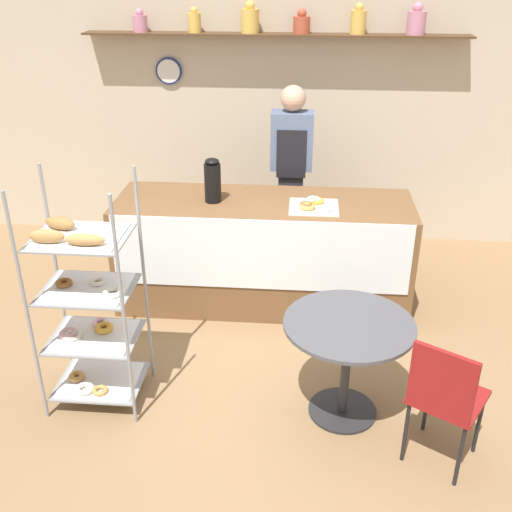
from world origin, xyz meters
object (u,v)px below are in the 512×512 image
(cafe_chair, at_px, (445,394))
(pastry_rack, at_px, (88,305))
(donut_tray_counter, at_px, (313,205))
(cafe_table, at_px, (348,345))
(person_worker, at_px, (291,171))
(coffee_carafe, at_px, (213,181))

(cafe_chair, bearing_deg, pastry_rack, 20.19)
(pastry_rack, distance_m, cafe_chair, 2.22)
(donut_tray_counter, bearing_deg, pastry_rack, -137.99)
(cafe_chair, xyz_separation_m, donut_tray_counter, (-0.75, 1.72, 0.42))
(cafe_table, xyz_separation_m, cafe_chair, (0.52, -0.42, -0.01))
(person_worker, distance_m, coffee_carafe, 0.94)
(pastry_rack, xyz_separation_m, coffee_carafe, (0.61, 1.35, 0.38))
(cafe_table, bearing_deg, donut_tray_counter, 100.02)
(person_worker, xyz_separation_m, cafe_chair, (0.95, -2.49, -0.44))
(cafe_chair, bearing_deg, coffee_carafe, -17.39)
(cafe_table, height_order, donut_tray_counter, donut_tray_counter)
(person_worker, bearing_deg, pastry_rack, -120.73)
(pastry_rack, distance_m, donut_tray_counter, 1.93)
(person_worker, bearing_deg, coffee_carafe, -131.07)
(cafe_table, bearing_deg, coffee_carafe, 127.21)
(person_worker, bearing_deg, donut_tray_counter, -75.36)
(person_worker, relative_size, cafe_chair, 2.01)
(person_worker, height_order, cafe_table, person_worker)
(pastry_rack, relative_size, donut_tray_counter, 4.07)
(donut_tray_counter, bearing_deg, cafe_chair, -66.50)
(cafe_chair, height_order, donut_tray_counter, donut_tray_counter)
(cafe_chair, relative_size, donut_tray_counter, 2.23)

